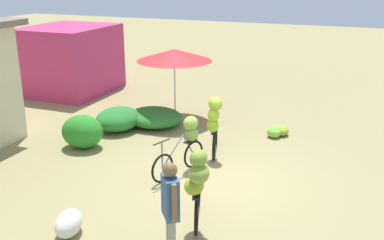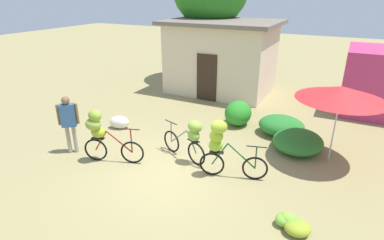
# 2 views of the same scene
# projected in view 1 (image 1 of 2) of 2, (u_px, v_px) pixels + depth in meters

# --- Properties ---
(ground_plane) EXTENTS (60.00, 60.00, 0.00)m
(ground_plane) POSITION_uv_depth(u_px,v_px,m) (213.00, 180.00, 10.01)
(ground_plane) COLOR #948757
(shop_pink) EXTENTS (3.20, 2.80, 2.44)m
(shop_pink) POSITION_uv_depth(u_px,v_px,m) (70.00, 59.00, 16.88)
(shop_pink) COLOR #C13267
(shop_pink) RESTS_ON ground
(hedge_bush_front_left) EXTENTS (0.92, 1.09, 0.87)m
(hedge_bush_front_left) POSITION_uv_depth(u_px,v_px,m) (82.00, 132.00, 11.71)
(hedge_bush_front_left) COLOR #298625
(hedge_bush_front_left) RESTS_ON ground
(hedge_bush_front_right) EXTENTS (1.48, 1.23, 0.64)m
(hedge_bush_front_right) POSITION_uv_depth(u_px,v_px,m) (118.00, 119.00, 13.07)
(hedge_bush_front_right) COLOR #28782C
(hedge_bush_front_right) RESTS_ON ground
(hedge_bush_mid) EXTENTS (1.46, 1.69, 0.54)m
(hedge_bush_mid) POSITION_uv_depth(u_px,v_px,m) (154.00, 117.00, 13.38)
(hedge_bush_mid) COLOR #2B7429
(hedge_bush_mid) RESTS_ON ground
(market_umbrella) EXTENTS (2.27, 2.27, 2.16)m
(market_umbrella) POSITION_uv_depth(u_px,v_px,m) (174.00, 55.00, 13.54)
(market_umbrella) COLOR beige
(market_umbrella) RESTS_ON ground
(bicycle_leftmost) EXTENTS (1.64, 0.69, 1.53)m
(bicycle_leftmost) POSITION_uv_depth(u_px,v_px,m) (197.00, 181.00, 7.93)
(bicycle_leftmost) COLOR black
(bicycle_leftmost) RESTS_ON ground
(bicycle_near_pile) EXTENTS (1.61, 0.65, 1.27)m
(bicycle_near_pile) POSITION_uv_depth(u_px,v_px,m) (186.00, 140.00, 10.25)
(bicycle_near_pile) COLOR black
(bicycle_near_pile) RESTS_ON ground
(bicycle_center_loaded) EXTENTS (1.68, 0.63, 1.55)m
(bicycle_center_loaded) POSITION_uv_depth(u_px,v_px,m) (214.00, 121.00, 11.02)
(bicycle_center_loaded) COLOR black
(bicycle_center_loaded) RESTS_ON ground
(banana_pile_on_ground) EXTENTS (0.85, 0.70, 0.31)m
(banana_pile_on_ground) POSITION_uv_depth(u_px,v_px,m) (277.00, 131.00, 12.62)
(banana_pile_on_ground) COLOR #7FB63B
(banana_pile_on_ground) RESTS_ON ground
(produce_sack) EXTENTS (0.80, 0.62, 0.44)m
(produce_sack) POSITION_uv_depth(u_px,v_px,m) (69.00, 223.00, 7.91)
(produce_sack) COLOR silver
(produce_sack) RESTS_ON ground
(person_vendor) EXTENTS (0.47, 0.40, 1.73)m
(person_vendor) POSITION_uv_depth(u_px,v_px,m) (170.00, 203.00, 6.86)
(person_vendor) COLOR gray
(person_vendor) RESTS_ON ground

